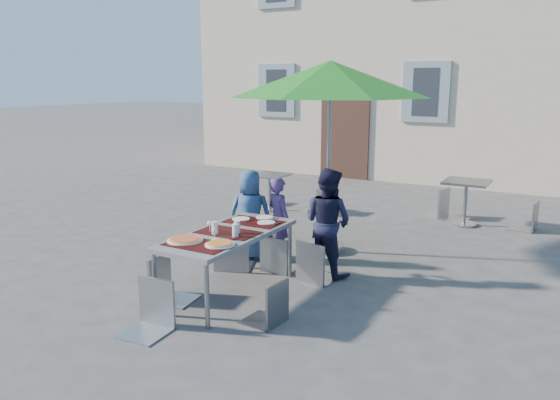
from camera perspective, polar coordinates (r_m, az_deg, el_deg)
The scene contains 22 objects.
ground at distance 6.87m, azimuth -2.50°, elevation -8.58°, with size 90.00×90.00×0.00m, color #414144.
dining_table at distance 6.31m, azimuth -5.46°, elevation -3.88°, with size 0.80×1.85×0.76m.
pizza_near_left at distance 6.01m, azimuth -9.89°, elevation -4.10°, with size 0.39×0.39×0.03m.
pizza_near_right at distance 5.81m, azimuth -6.28°, elevation -4.58°, with size 0.33×0.33×0.03m.
glassware at distance 6.17m, azimuth -5.70°, elevation -2.97°, with size 0.44×0.38×0.15m.
place_settings at distance 6.81m, azimuth -2.37°, elevation -2.04°, with size 0.63×0.44×0.01m.
child_0 at distance 7.62m, azimuth -3.14°, elevation -1.53°, with size 0.61×0.40×1.26m, color #2F5081.
child_1 at distance 7.53m, azimuth -0.14°, elevation -2.00°, with size 0.43×0.28×1.17m, color #523974.
child_2 at distance 6.96m, azimuth 4.99°, elevation -2.32°, with size 0.68×0.39×1.39m, color #161732.
chair_0 at distance 7.16m, azimuth -4.99°, elevation -2.48°, with size 0.61×0.62×1.06m.
chair_1 at distance 7.07m, azimuth -0.29°, elevation -3.42°, with size 0.41×0.41×0.91m.
chair_2 at distance 6.72m, azimuth 3.75°, elevation -3.83°, with size 0.53×0.53×0.99m.
chair_3 at distance 6.31m, azimuth -11.82°, elevation -5.28°, with size 0.49×0.49×0.97m.
chair_4 at distance 5.58m, azimuth -1.07°, elevation -8.06°, with size 0.42×0.41×0.87m.
chair_5 at distance 5.58m, azimuth -13.55°, elevation -7.74°, with size 0.46×0.47×0.97m.
patio_umbrella at distance 7.73m, azimuth 5.26°, elevation 12.36°, with size 2.82×2.82×2.73m.
cafe_table_0 at distance 10.52m, azimuth -1.07°, elevation 1.44°, with size 0.66×0.66×0.70m.
bg_chair_l_0 at distance 11.01m, azimuth -2.63°, elevation 2.20°, with size 0.40×0.40×0.89m.
bg_chair_r_0 at distance 10.33m, azimuth 3.92°, elevation 1.66°, with size 0.44×0.44×0.93m.
cafe_table_1 at distance 9.90m, azimuth 18.85°, elevation 0.57°, with size 0.73×0.73×0.78m.
bg_chair_l_1 at distance 10.28m, azimuth 17.38°, elevation 1.44°, with size 0.54×0.54×1.03m.
bg_chair_r_1 at distance 9.96m, azimuth 24.71°, elevation 0.20°, with size 0.46×0.45×0.94m.
Camera 1 is at (3.42, -5.43, 2.45)m, focal length 35.00 mm.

